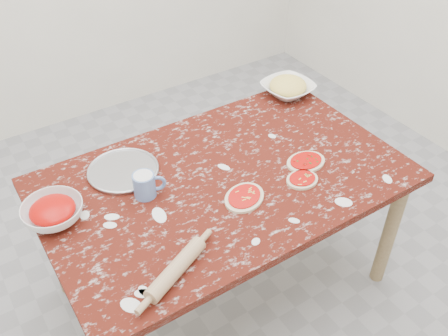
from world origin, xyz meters
TOP-DOWN VIEW (x-y plane):
  - ground at (0.00, 0.00)m, footprint 4.00×4.00m
  - worktable at (0.00, 0.00)m, footprint 1.60×1.00m
  - pizza_tray at (-0.36, 0.27)m, footprint 0.36×0.36m
  - sauce_bowl at (-0.72, 0.15)m, footprint 0.31×0.31m
  - cheese_bowl at (0.68, 0.41)m, footprint 0.29×0.29m
  - flour_mug at (-0.34, 0.08)m, footprint 0.14×0.09m
  - pizza_left at (-0.01, -0.17)m, footprint 0.24×0.22m
  - pizza_mid at (0.27, -0.21)m, footprint 0.15×0.13m
  - pizza_right at (0.37, -0.12)m, footprint 0.19×0.15m
  - rolling_pin at (-0.44, -0.36)m, footprint 0.29×0.18m

SIDE VIEW (x-z plane):
  - ground at x=0.00m, z-range 0.00..0.00m
  - worktable at x=0.00m, z-range 0.29..1.04m
  - pizza_tray at x=-0.36m, z-range 0.75..0.76m
  - pizza_left at x=-0.01m, z-range 0.75..0.77m
  - pizza_right at x=0.37m, z-range 0.75..0.77m
  - pizza_mid at x=0.27m, z-range 0.75..0.77m
  - rolling_pin at x=-0.44m, z-range 0.75..0.81m
  - cheese_bowl at x=0.68m, z-range 0.75..0.82m
  - sauce_bowl at x=-0.72m, z-range 0.75..0.83m
  - flour_mug at x=-0.34m, z-range 0.75..0.86m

